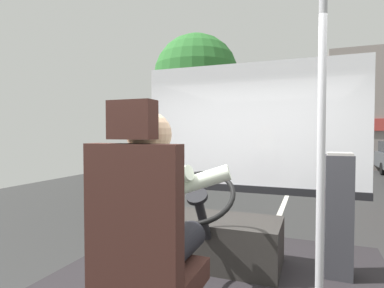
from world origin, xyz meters
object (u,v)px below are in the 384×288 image
steering_console (216,238)px  handrail_pole (321,152)px  fare_box (339,215)px  bus_driver (155,209)px  driver_seat (144,253)px

steering_console → handrail_pole: (0.82, -0.75, 0.82)m
steering_console → handrail_pole: bearing=-42.3°
steering_console → fare_box: size_ratio=1.11×
handrail_pole → fare_box: 1.05m
steering_console → fare_box: (0.98, 0.13, 0.27)m
bus_driver → steering_console: bearing=90.0°
driver_seat → bus_driver: size_ratio=1.59×
driver_seat → handrail_pole: 1.09m
bus_driver → handrail_pole: handrail_pole is taller
handrail_pole → fare_box: size_ratio=2.10×
bus_driver → fare_box: bus_driver is taller
steering_console → fare_box: fare_box is taller
steering_console → handrail_pole: 1.38m
bus_driver → steering_console: bus_driver is taller
handrail_pole → driver_seat: bearing=-148.3°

